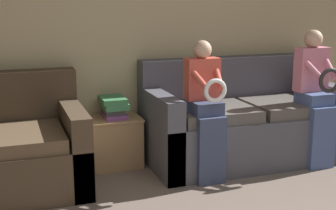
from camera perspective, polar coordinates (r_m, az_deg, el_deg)
wall_back at (r=4.61m, az=-0.56°, el=9.63°), size 7.79×0.06×2.55m
couch_main at (r=4.59m, az=9.02°, el=-2.28°), size 1.87×0.89×0.97m
child_left_seated at (r=3.95m, az=4.66°, el=0.00°), size 0.29×0.37×1.19m
child_right_seated at (r=4.51m, az=17.59°, el=1.49°), size 0.30×0.37×1.26m
side_shelf at (r=4.40m, az=-6.65°, el=-4.35°), size 0.50×0.40×0.46m
book_stack at (r=4.31m, az=-6.66°, el=-0.21°), size 0.23×0.31×0.19m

